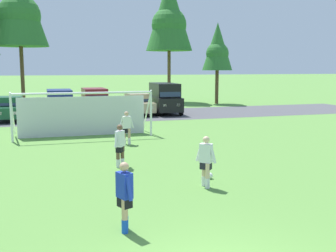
# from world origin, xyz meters

# --- Properties ---
(ground_plane) EXTENTS (400.00, 400.00, 0.00)m
(ground_plane) POSITION_xyz_m (0.00, 15.00, 0.00)
(ground_plane) COLOR #598C3D
(parking_lot_strip) EXTENTS (52.00, 8.40, 0.01)m
(parking_lot_strip) POSITION_xyz_m (0.00, 25.89, 0.00)
(parking_lot_strip) COLOR #4C4C51
(parking_lot_strip) RESTS_ON ground
(soccer_ball) EXTENTS (0.22, 0.22, 0.22)m
(soccer_ball) POSITION_xyz_m (2.58, 6.31, 0.11)
(soccer_ball) COLOR white
(soccer_ball) RESTS_ON ground
(soccer_goal) EXTENTS (7.45, 2.08, 2.57)m
(soccer_goal) POSITION_xyz_m (-0.59, 16.54, 1.29)
(soccer_goal) COLOR white
(soccer_goal) RESTS_ON ground
(player_striker_near) EXTENTS (0.52, 0.63, 1.64)m
(player_striker_near) POSITION_xyz_m (2.07, 5.46, 0.82)
(player_striker_near) COLOR beige
(player_striker_near) RESTS_ON ground
(player_midfield_center) EXTENTS (0.74, 0.31, 1.64)m
(player_midfield_center) POSITION_xyz_m (1.20, 13.47, 0.82)
(player_midfield_center) COLOR tan
(player_midfield_center) RESTS_ON ground
(player_winger_left) EXTENTS (0.36, 0.74, 1.64)m
(player_winger_left) POSITION_xyz_m (-1.10, 2.73, 0.82)
(player_winger_left) COLOR tan
(player_winger_left) RESTS_ON ground
(player_trailing_back) EXTENTS (0.56, 0.60, 1.64)m
(player_trailing_back) POSITION_xyz_m (-0.01, 8.91, 0.82)
(player_trailing_back) COLOR brown
(player_trailing_back) RESTS_ON ground
(parked_car_slot_far_left) EXTENTS (2.11, 4.24, 1.72)m
(parked_car_slot_far_left) POSITION_xyz_m (-4.90, 25.12, 0.88)
(parked_car_slot_far_left) COLOR #194C2D
(parked_car_slot_far_left) RESTS_ON ground
(parked_car_slot_left) EXTENTS (2.15, 4.61, 2.16)m
(parked_car_slot_left) POSITION_xyz_m (-1.41, 25.25, 1.11)
(parked_car_slot_left) COLOR navy
(parked_car_slot_left) RESTS_ON ground
(parked_car_slot_center_left) EXTENTS (2.15, 4.61, 2.16)m
(parked_car_slot_center_left) POSITION_xyz_m (1.34, 26.42, 1.11)
(parked_car_slot_center_left) COLOR maroon
(parked_car_slot_center_left) RESTS_ON ground
(parked_car_slot_center) EXTENTS (2.16, 4.26, 1.72)m
(parked_car_slot_center) POSITION_xyz_m (4.74, 25.92, 0.88)
(parked_car_slot_center) COLOR tan
(parked_car_slot_center) RESTS_ON ground
(parked_car_slot_center_right) EXTENTS (2.45, 4.93, 2.52)m
(parked_car_slot_center_right) POSITION_xyz_m (7.05, 26.04, 1.34)
(parked_car_slot_center_right) COLOR black
(parked_car_slot_center_right) RESTS_ON ground
(tree_center_back) EXTENTS (5.23, 5.23, 13.94)m
(tree_center_back) POSITION_xyz_m (-4.31, 35.63, 9.60)
(tree_center_back) COLOR brown
(tree_center_back) RESTS_ON ground
(tree_mid_right) EXTENTS (5.09, 5.09, 13.57)m
(tree_mid_right) POSITION_xyz_m (11.01, 37.25, 9.34)
(tree_mid_right) COLOR brown
(tree_mid_right) RESTS_ON ground
(tree_right_edge) EXTENTS (3.17, 3.17, 8.46)m
(tree_right_edge) POSITION_xyz_m (15.14, 33.55, 5.80)
(tree_right_edge) COLOR brown
(tree_right_edge) RESTS_ON ground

